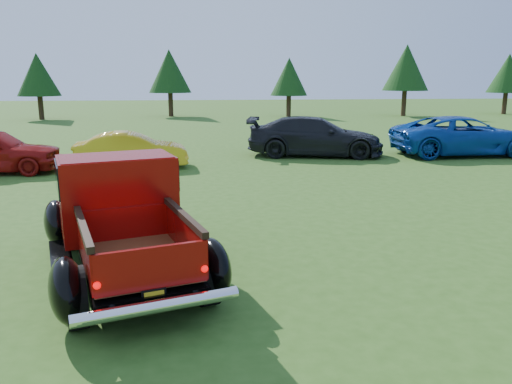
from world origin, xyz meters
TOP-DOWN VIEW (x-y plane):
  - ground at (0.00, 0.00)m, footprint 120.00×120.00m
  - tree_west at (-12.00, 29.00)m, footprint 2.94×2.94m
  - tree_mid_left at (-3.00, 31.00)m, footprint 3.20×3.20m
  - tree_mid_right at (6.00, 30.00)m, footprint 2.82×2.82m
  - tree_east at (15.00, 29.50)m, footprint 3.46×3.46m
  - tree_far_east at (24.00, 30.50)m, footprint 3.07×3.07m
  - pickup_truck at (-2.14, -0.56)m, footprint 3.31×5.03m
  - show_car_yellow at (-3.08, 8.25)m, footprint 3.72×1.61m
  - show_car_grey at (3.50, 10.28)m, footprint 5.41×3.07m
  - show_car_blue at (9.18, 9.80)m, footprint 5.36×2.48m

SIDE VIEW (x-z plane):
  - ground at x=0.00m, z-range 0.00..0.00m
  - show_car_yellow at x=-3.08m, z-range 0.00..1.19m
  - show_car_grey at x=3.50m, z-range 0.00..1.48m
  - show_car_blue at x=9.18m, z-range 0.00..1.49m
  - pickup_truck at x=-2.14m, z-range -0.04..1.71m
  - tree_mid_right at x=6.00m, z-range 0.77..5.17m
  - tree_west at x=-12.00m, z-range 0.81..5.41m
  - tree_far_east at x=24.00m, z-range 0.85..5.65m
  - tree_mid_left at x=-3.00m, z-range 0.88..5.88m
  - tree_east at x=15.00m, z-range 0.96..6.36m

